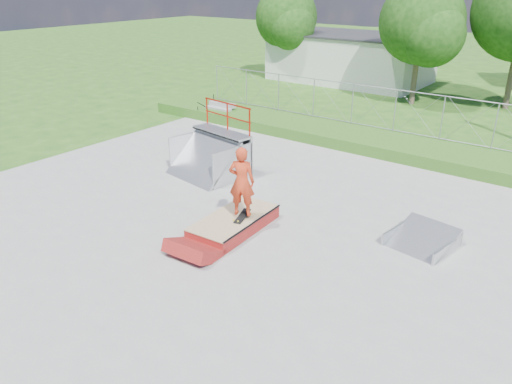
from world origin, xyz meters
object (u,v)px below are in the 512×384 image
grind_box (234,223)px  skater (242,184)px  flat_bank_ramp (422,239)px  quarter_pipe (206,142)px

grind_box → skater: (0.23, 0.09, 1.23)m
flat_bank_ramp → skater: bearing=-144.6°
skater → quarter_pipe: bearing=-59.7°
grind_box → skater: size_ratio=1.44×
skater → flat_bank_ramp: bearing=-177.7°
quarter_pipe → flat_bank_ramp: quarter_pipe is taller
flat_bank_ramp → skater: size_ratio=0.82×
flat_bank_ramp → skater: (-4.35, -2.19, 1.21)m
grind_box → quarter_pipe: size_ratio=1.14×
grind_box → quarter_pipe: (-3.44, 2.69, 1.04)m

